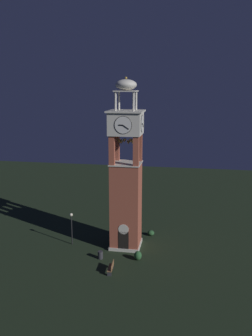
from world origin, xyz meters
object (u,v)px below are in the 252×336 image
park_bench (111,267)px  trash_bin (100,255)px  clock_tower (126,182)px  lamp_post (71,223)px

park_bench → trash_bin: park_bench is taller
park_bench → trash_bin: size_ratio=2.03×
clock_tower → park_bench: clock_tower is taller
clock_tower → park_bench: (-0.38, -5.94, -6.83)m
lamp_post → trash_bin: size_ratio=4.58×
lamp_post → trash_bin: bearing=-35.2°
clock_tower → park_bench: bearing=-93.7°
park_bench → clock_tower: bearing=86.3°
park_bench → lamp_post: 7.94m
clock_tower → lamp_post: clock_tower is taller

